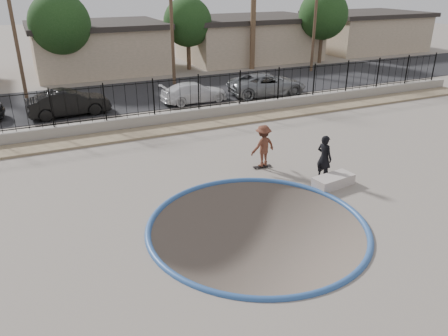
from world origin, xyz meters
TOP-DOWN VIEW (x-y plane):
  - ground at (0.00, 12.00)m, footprint 120.00×120.00m
  - bowl_pit at (0.00, -1.00)m, footprint 6.84×6.84m
  - coping_ring at (0.00, -1.00)m, footprint 7.04×7.04m
  - rock_strip at (0.00, 9.20)m, footprint 42.00×1.60m
  - retaining_wall at (0.00, 10.30)m, footprint 42.00×0.45m
  - fence at (0.00, 10.30)m, footprint 40.00×0.04m
  - street at (0.00, 17.00)m, footprint 90.00×8.00m
  - house_center at (0.00, 26.50)m, footprint 10.60×8.60m
  - house_east at (14.00, 26.50)m, footprint 12.60×8.60m
  - house_east_far at (28.00, 26.50)m, footprint 11.60×8.60m
  - utility_pole_left at (-6.00, 19.00)m, footprint 1.70×0.24m
  - utility_pole_mid at (4.00, 19.00)m, footprint 1.70×0.24m
  - utility_pole_right at (16.00, 19.00)m, footprint 1.70×0.24m
  - street_tree_left at (-3.00, 23.00)m, footprint 4.32×4.32m
  - street_tree_mid at (7.00, 24.00)m, footprint 3.96×3.96m
  - street_tree_right at (19.00, 22.00)m, footprint 4.32×4.32m
  - skater at (2.41, 3.00)m, footprint 1.22×0.83m
  - skateboard at (2.41, 3.00)m, footprint 0.79×0.27m
  - videographer at (4.00, 1.08)m, footprint 0.58×0.74m
  - concrete_ledge at (4.00, 0.41)m, footprint 1.68×0.91m
  - car_b at (-3.90, 13.96)m, footprint 4.52×1.80m
  - car_c at (3.54, 13.73)m, footprint 4.27×1.87m
  - car_d at (8.56, 13.40)m, footprint 5.35×2.85m

SIDE VIEW (x-z plane):
  - ground at x=0.00m, z-range -2.20..0.00m
  - bowl_pit at x=0.00m, z-range -0.90..0.90m
  - coping_ring at x=0.00m, z-range -0.10..0.10m
  - street at x=0.00m, z-range 0.00..0.04m
  - skateboard at x=2.41m, z-range 0.02..0.09m
  - rock_strip at x=0.00m, z-range 0.00..0.11m
  - concrete_ledge at x=4.00m, z-range 0.00..0.40m
  - retaining_wall at x=0.00m, z-range 0.00..0.60m
  - car_c at x=3.54m, z-range 0.04..1.26m
  - car_d at x=8.56m, z-range 0.04..1.47m
  - car_b at x=-3.90m, z-range 0.04..1.50m
  - skater at x=2.41m, z-range 0.00..1.73m
  - videographer at x=4.00m, z-range 0.00..1.78m
  - fence at x=0.00m, z-range 0.60..2.40m
  - house_east at x=14.00m, z-range 0.02..3.92m
  - house_east_far at x=28.00m, z-range 0.02..3.92m
  - house_center at x=0.00m, z-range 0.02..3.92m
  - street_tree_mid at x=7.00m, z-range 0.92..6.75m
  - street_tree_left at x=-3.00m, z-range 1.01..7.37m
  - street_tree_right at x=19.00m, z-range 1.01..7.37m
  - utility_pole_left at x=-6.00m, z-range 0.20..9.20m
  - utility_pole_right at x=16.00m, z-range 0.20..9.20m
  - utility_pole_mid at x=4.00m, z-range 0.21..9.71m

